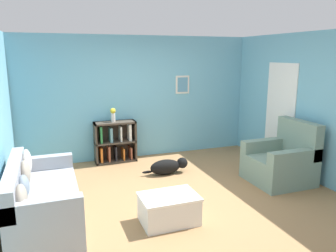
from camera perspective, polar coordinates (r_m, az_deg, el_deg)
ground_plane at (r=5.37m, az=1.50°, el=-11.87°), size 14.00×14.00×0.00m
wall_back at (r=7.10m, az=-5.16°, el=4.98°), size 5.60×0.13×2.60m
wall_right at (r=6.39m, az=23.31°, el=3.13°), size 0.16×5.00×2.60m
couch at (r=4.75m, az=-21.30°, el=-11.81°), size 0.85×1.80×0.86m
bookshelf at (r=6.94m, az=-9.23°, el=-2.76°), size 0.85×0.33×0.85m
recliner_chair at (r=6.12m, az=19.22°, el=-5.85°), size 0.98×0.95×1.08m
coffee_table at (r=4.49m, az=0.17°, el=-14.07°), size 0.76×0.54×0.38m
dog at (r=6.20m, az=0.01°, el=-7.04°), size 0.89×0.26×0.29m
vase at (r=6.78m, az=-9.55°, el=2.06°), size 0.11×0.11×0.29m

